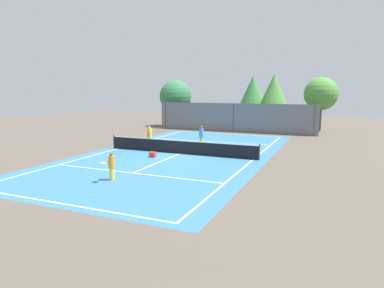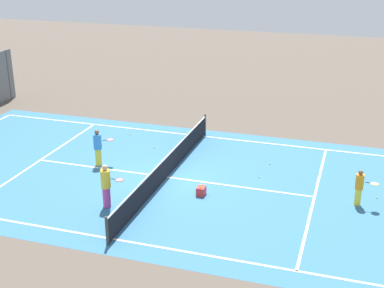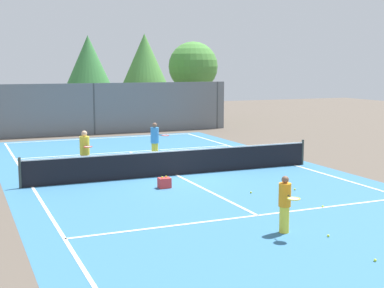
# 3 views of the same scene
# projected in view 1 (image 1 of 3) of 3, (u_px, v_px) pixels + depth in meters

# --- Properties ---
(ground_plane) EXTENTS (80.00, 80.00, 0.00)m
(ground_plane) POSITION_uv_depth(u_px,v_px,m) (180.00, 154.00, 25.08)
(ground_plane) COLOR brown
(court_surface) EXTENTS (13.00, 25.00, 0.01)m
(court_surface) POSITION_uv_depth(u_px,v_px,m) (180.00, 154.00, 25.08)
(court_surface) COLOR teal
(court_surface) RESTS_ON ground_plane
(tennis_net) EXTENTS (11.90, 0.10, 1.10)m
(tennis_net) POSITION_uv_depth(u_px,v_px,m) (180.00, 147.00, 24.99)
(tennis_net) COLOR #333833
(tennis_net) RESTS_ON ground_plane
(perimeter_fence) EXTENTS (18.00, 0.12, 3.20)m
(perimeter_fence) POSITION_uv_depth(u_px,v_px,m) (233.00, 118.00, 37.52)
(perimeter_fence) COLOR slate
(perimeter_fence) RESTS_ON ground_plane
(tree_0) EXTENTS (3.74, 3.74, 6.08)m
(tree_0) POSITION_uv_depth(u_px,v_px,m) (321.00, 94.00, 38.10)
(tree_0) COLOR brown
(tree_0) RESTS_ON ground_plane
(tree_1) EXTENTS (2.97, 2.97, 6.41)m
(tree_1) POSITION_uv_depth(u_px,v_px,m) (274.00, 89.00, 37.31)
(tree_1) COLOR brown
(tree_1) RESTS_ON ground_plane
(tree_2) EXTENTS (3.47, 3.47, 6.40)m
(tree_2) POSITION_uv_depth(u_px,v_px,m) (253.00, 91.00, 41.55)
(tree_2) COLOR brown
(tree_2) RESTS_ON ground_plane
(tree_3) EXTENTS (4.05, 4.05, 5.86)m
(tree_3) POSITION_uv_depth(u_px,v_px,m) (176.00, 96.00, 42.86)
(tree_3) COLOR brown
(tree_3) RESTS_ON ground_plane
(player_0) EXTENTS (0.74, 0.90, 1.73)m
(player_0) POSITION_uv_depth(u_px,v_px,m) (201.00, 136.00, 27.96)
(player_0) COLOR yellow
(player_0) RESTS_ON ground_plane
(player_1) EXTENTS (0.44, 0.90, 1.49)m
(player_1) POSITION_uv_depth(u_px,v_px,m) (111.00, 166.00, 17.68)
(player_1) COLOR yellow
(player_1) RESTS_ON ground_plane
(player_2) EXTENTS (0.38, 0.95, 1.78)m
(player_2) POSITION_uv_depth(u_px,v_px,m) (149.00, 137.00, 27.37)
(player_2) COLOR #D14799
(player_2) RESTS_ON ground_plane
(ball_crate) EXTENTS (0.42, 0.33, 0.43)m
(ball_crate) POSITION_uv_depth(u_px,v_px,m) (153.00, 155.00, 23.75)
(ball_crate) COLOR red
(ball_crate) RESTS_ON ground_plane
(tennis_ball_0) EXTENTS (0.07, 0.07, 0.07)m
(tennis_ball_0) POSITION_uv_depth(u_px,v_px,m) (227.00, 152.00, 25.53)
(tennis_ball_0) COLOR #CCE533
(tennis_ball_0) RESTS_ON ground_plane
(tennis_ball_1) EXTENTS (0.07, 0.07, 0.07)m
(tennis_ball_1) POSITION_uv_depth(u_px,v_px,m) (251.00, 149.00, 26.73)
(tennis_ball_1) COLOR #CCE533
(tennis_ball_1) RESTS_ON ground_plane
(tennis_ball_2) EXTENTS (0.07, 0.07, 0.07)m
(tennis_ball_2) POSITION_uv_depth(u_px,v_px,m) (184.00, 147.00, 27.82)
(tennis_ball_2) COLOR #CCE533
(tennis_ball_2) RESTS_ON ground_plane
(tennis_ball_3) EXTENTS (0.07, 0.07, 0.07)m
(tennis_ball_3) POSITION_uv_depth(u_px,v_px,m) (168.00, 177.00, 18.40)
(tennis_ball_3) COLOR #CCE533
(tennis_ball_3) RESTS_ON ground_plane
(tennis_ball_4) EXTENTS (0.07, 0.07, 0.07)m
(tennis_ball_4) POSITION_uv_depth(u_px,v_px,m) (117.00, 185.00, 16.80)
(tennis_ball_4) COLOR #CCE533
(tennis_ball_4) RESTS_ON ground_plane
(tennis_ball_5) EXTENTS (0.07, 0.07, 0.07)m
(tennis_ball_5) POSITION_uv_depth(u_px,v_px,m) (246.00, 157.00, 23.61)
(tennis_ball_5) COLOR #CCE533
(tennis_ball_5) RESTS_ON ground_plane
(tennis_ball_6) EXTENTS (0.07, 0.07, 0.07)m
(tennis_ball_6) POSITION_uv_depth(u_px,v_px,m) (194.00, 168.00, 20.29)
(tennis_ball_6) COLOR #CCE533
(tennis_ball_6) RESTS_ON ground_plane
(tennis_ball_7) EXTENTS (0.07, 0.07, 0.07)m
(tennis_ball_7) POSITION_uv_depth(u_px,v_px,m) (171.00, 165.00, 21.09)
(tennis_ball_7) COLOR #CCE533
(tennis_ball_7) RESTS_ON ground_plane
(tennis_ball_8) EXTENTS (0.07, 0.07, 0.07)m
(tennis_ball_8) POSITION_uv_depth(u_px,v_px,m) (90.00, 195.00, 15.18)
(tennis_ball_8) COLOR #CCE533
(tennis_ball_8) RESTS_ON ground_plane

